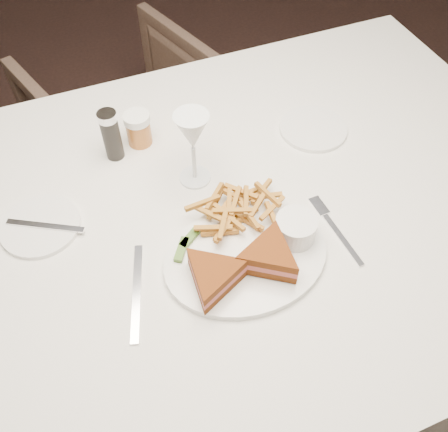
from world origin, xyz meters
TOP-DOWN VIEW (x-y plane):
  - ground at (0.00, 0.00)m, footprint 5.00×5.00m
  - table at (0.18, -0.26)m, footprint 1.58×1.07m
  - chair_far at (0.15, 0.62)m, footprint 0.76×0.73m
  - table_setting at (0.18, -0.30)m, footprint 0.81×0.61m

SIDE VIEW (x-z plane):
  - ground at x=0.00m, z-range 0.00..0.00m
  - chair_far at x=0.15m, z-range 0.00..0.62m
  - table at x=0.18m, z-range 0.00..0.75m
  - table_setting at x=0.18m, z-range 0.70..0.88m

